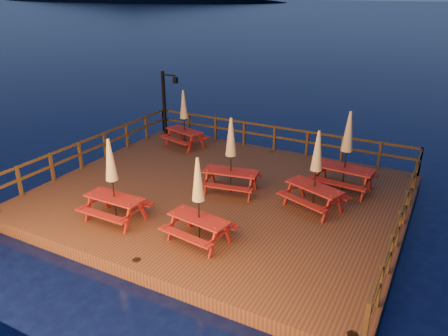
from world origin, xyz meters
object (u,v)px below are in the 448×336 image
(picnic_table_1, at_px, (198,199))
(lamp_post, at_px, (167,97))
(picnic_table_2, at_px, (112,179))
(picnic_table_0, at_px, (184,118))

(picnic_table_1, bearing_deg, lamp_post, 138.07)
(picnic_table_1, xyz_separation_m, picnic_table_2, (-2.87, -0.16, 0.05))
(lamp_post, bearing_deg, picnic_table_0, -33.95)
(lamp_post, height_order, picnic_table_2, lamp_post)
(picnic_table_0, height_order, picnic_table_1, picnic_table_0)
(lamp_post, distance_m, picnic_table_2, 8.51)
(lamp_post, distance_m, picnic_table_0, 2.11)
(picnic_table_0, bearing_deg, picnic_table_2, -58.91)
(picnic_table_0, xyz_separation_m, picnic_table_2, (1.78, -6.60, 0.04))
(lamp_post, distance_m, picnic_table_1, 9.91)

